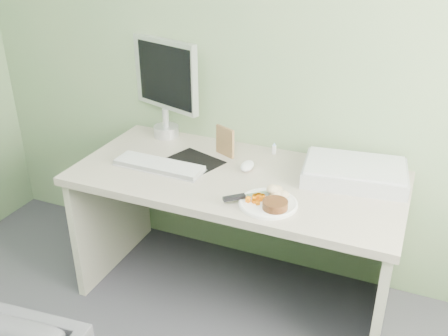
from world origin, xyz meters
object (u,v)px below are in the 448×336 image
at_px(plate, 268,203).
at_px(monitor, 165,83).
at_px(desk, 236,207).
at_px(scanner, 354,173).

distance_m(plate, monitor, 0.99).
height_order(desk, scanner, scanner).
relative_size(plate, monitor, 0.47).
height_order(desk, plate, plate).
bearing_deg(scanner, desk, -169.99).
relative_size(desk, plate, 6.23).
bearing_deg(plate, monitor, 146.08).
bearing_deg(monitor, desk, -11.41).
bearing_deg(plate, scanner, 51.31).
xyz_separation_m(desk, scanner, (0.53, 0.17, 0.22)).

